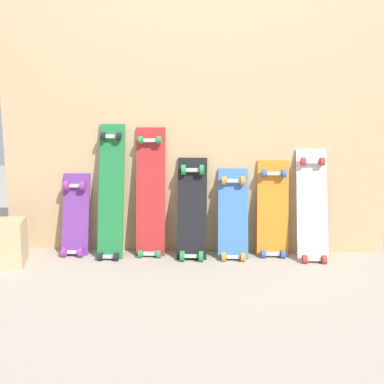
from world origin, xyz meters
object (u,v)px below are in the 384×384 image
Objects in this scene: skateboard_black at (192,213)px; skateboard_white at (312,210)px; skateboard_blue at (233,219)px; skateboard_red at (151,197)px; wooden_crate at (1,243)px; skateboard_purple at (75,219)px; skateboard_green at (111,196)px; skateboard_orange at (273,213)px.

skateboard_black is 0.80m from skateboard_white.
skateboard_red is at bearing 176.45° from skateboard_blue.
skateboard_black is 1.25m from wooden_crate.
skateboard_blue is at bearing 1.35° from skateboard_black.
skateboard_purple is 0.78× the size of skateboard_white.
skateboard_white reaches higher than skateboard_black.
skateboard_green is at bearing -170.96° from skateboard_red.
skateboard_black reaches higher than skateboard_purple.
skateboard_blue is 0.53m from skateboard_white.
skateboard_orange is (0.83, 0.01, -0.11)m from skateboard_red.
skateboard_red is at bearing 16.63° from wooden_crate.
skateboard_green is 0.27m from skateboard_red.
skateboard_green reaches higher than skateboard_red.
skateboard_green reaches higher than wooden_crate.
skateboard_red is 1.00m from wooden_crate.
skateboard_green reaches higher than skateboard_white.
skateboard_purple is at bearing 178.92° from skateboard_blue.
skateboard_white is at bearing -0.83° from skateboard_blue.
skateboard_purple is 1.61m from skateboard_white.
skateboard_black is 0.92× the size of skateboard_white.
skateboard_blue is at bearing 179.17° from skateboard_white.
skateboard_black is 1.02× the size of skateboard_orange.
skateboard_blue is (1.09, -0.02, 0.02)m from skateboard_purple.
skateboard_green is at bearing 19.49° from wooden_crate.
skateboard_orange reaches higher than wooden_crate.
skateboard_green is 0.56m from skateboard_black.
skateboard_purple is 0.85× the size of skateboard_black.
skateboard_white is at bearing -12.57° from skateboard_orange.
skateboard_green reaches higher than skateboard_purple.
skateboard_white is at bearing -0.08° from skateboard_black.
skateboard_blue is 0.92× the size of skateboard_orange.
skateboard_blue is 0.83× the size of skateboard_white.
skateboard_blue is at bearing -169.92° from skateboard_orange.
skateboard_orange is at bearing 10.08° from skateboard_blue.
wooden_crate is (-0.93, -0.28, -0.26)m from skateboard_red.
skateboard_purple is 0.64× the size of skateboard_green.
skateboard_white is 2.03m from wooden_crate.
skateboard_blue is 0.28m from skateboard_orange.
skateboard_blue reaches higher than skateboard_purple.
skateboard_white is at bearing -2.24° from skateboard_red.
skateboard_purple is at bearing 179.00° from skateboard_white.
skateboard_orange is (0.55, 0.05, -0.01)m from skateboard_black.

